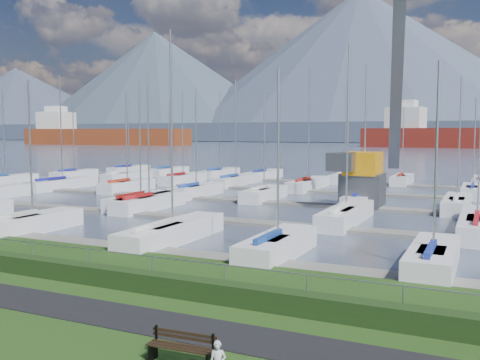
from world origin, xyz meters
The scene contains 11 objects.
path centered at (0.00, -3.00, 0.01)m, with size 160.00×2.00×0.04m, color black.
water centered at (0.00, 260.00, -0.40)m, with size 800.00×540.00×0.20m, color #465066.
hedge centered at (0.00, -0.40, 0.35)m, with size 80.00×0.70×0.70m, color #1C3312.
fence centered at (0.00, 0.00, 1.20)m, with size 0.04×0.04×80.00m, color gray.
foothill centered at (0.00, 330.00, 6.00)m, with size 900.00×80.00×12.00m, color #424E61.
docks centered at (0.00, 26.00, -0.22)m, with size 90.00×41.60×0.25m.
bench_right centered at (6.39, -5.15, 0.42)m, with size 1.82×0.53×0.85m.
person centered at (7.61, -5.55, 0.55)m, with size 0.40×0.26×1.09m, color #B6B5BC.
crane centered at (4.48, 27.95, 5.33)m, with size 5.48×13.21×22.35m.
cargo_ship_west centered at (-162.06, 194.09, 3.70)m, with size 85.46×25.19×21.50m.
sailboat_fleet centered at (-0.97, 28.88, 5.41)m, with size 76.58×49.49×13.81m.
Camera 1 is at (13.16, -16.23, 5.78)m, focal length 40.00 mm.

